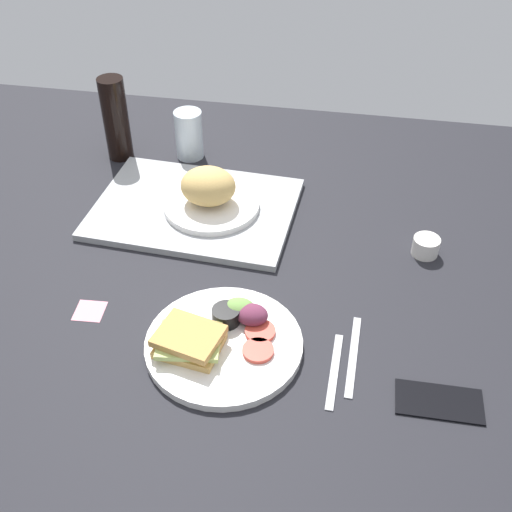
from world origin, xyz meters
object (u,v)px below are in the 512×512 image
at_px(drinking_glass, 189,134).
at_px(cell_phone, 439,401).
at_px(serving_tray, 195,209).
at_px(soda_bottle, 116,119).
at_px(espresso_cup, 426,246).
at_px(plate_with_salad, 221,339).
at_px(knife, 353,355).
at_px(sticky_note, 90,311).
at_px(fork, 334,370).
at_px(bread_plate_near, 209,193).

relative_size(drinking_glass, cell_phone, 0.86).
height_order(serving_tray, soda_bottle, soda_bottle).
bearing_deg(espresso_cup, cell_phone, -87.65).
bearing_deg(plate_with_salad, soda_bottle, 123.87).
distance_m(knife, cell_phone, 0.17).
height_order(drinking_glass, espresso_cup, drinking_glass).
relative_size(plate_with_salad, sticky_note, 5.08).
bearing_deg(sticky_note, soda_bottle, 103.21).
distance_m(soda_bottle, fork, 0.87).
xyz_separation_m(serving_tray, drinking_glass, (-0.07, 0.24, 0.05)).
distance_m(espresso_cup, fork, 0.39).
bearing_deg(fork, plate_with_salad, 84.68).
distance_m(soda_bottle, knife, 0.86).
relative_size(soda_bottle, espresso_cup, 3.81).
relative_size(serving_tray, fork, 2.65).
height_order(soda_bottle, espresso_cup, soda_bottle).
height_order(plate_with_salad, sticky_note, plate_with_salad).
relative_size(plate_with_salad, cell_phone, 1.97).
bearing_deg(soda_bottle, espresso_cup, -18.98).
distance_m(bread_plate_near, soda_bottle, 0.35).
relative_size(drinking_glass, espresso_cup, 2.22).
bearing_deg(serving_tray, cell_phone, -40.13).
distance_m(fork, knife, 0.05).
bearing_deg(knife, sticky_note, 88.70).
distance_m(soda_bottle, espresso_cup, 0.81).
distance_m(plate_with_salad, knife, 0.24).
height_order(fork, knife, same).
distance_m(drinking_glass, soda_bottle, 0.18).
bearing_deg(soda_bottle, sticky_note, -76.79).
xyz_separation_m(espresso_cup, sticky_note, (-0.64, -0.29, -0.02)).
xyz_separation_m(serving_tray, sticky_note, (-0.12, -0.35, -0.01)).
relative_size(bread_plate_near, espresso_cup, 3.88).
bearing_deg(sticky_note, knife, -2.78).
distance_m(serving_tray, knife, 0.54).
xyz_separation_m(drinking_glass, cell_phone, (0.60, -0.68, -0.06)).
bearing_deg(drinking_glass, serving_tray, -73.03).
bearing_deg(bread_plate_near, cell_phone, -42.26).
distance_m(fork, cell_phone, 0.18).
bearing_deg(cell_phone, fork, 167.96).
height_order(plate_with_salad, espresso_cup, plate_with_salad).
bearing_deg(plate_with_salad, serving_tray, 110.99).
distance_m(bread_plate_near, cell_phone, 0.67).
bearing_deg(knife, fork, 144.60).
height_order(soda_bottle, fork, soda_bottle).
bearing_deg(cell_phone, drinking_glass, 130.79).
bearing_deg(fork, soda_bottle, 45.78).
distance_m(soda_bottle, cell_phone, 1.02).
bearing_deg(plate_with_salad, cell_phone, -8.85).
relative_size(fork, cell_phone, 1.18).
bearing_deg(drinking_glass, fork, -56.60).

